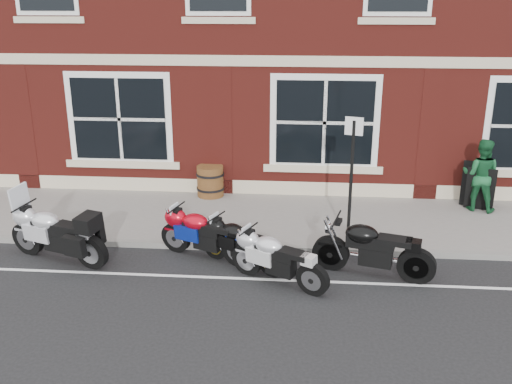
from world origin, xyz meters
TOP-DOWN VIEW (x-y plane):
  - ground at (0.00, 0.00)m, footprint 80.00×80.00m
  - sidewalk at (0.00, 3.00)m, footprint 30.00×3.00m
  - kerb at (0.00, 1.42)m, footprint 30.00×0.16m
  - moto_touring_silver at (-3.64, 0.69)m, footprint 2.14×0.89m
  - moto_sport_red at (-0.84, 1.02)m, footprint 1.91×0.90m
  - moto_sport_black at (-0.09, 0.71)m, footprint 1.68×1.04m
  - moto_sport_silver at (0.61, 0.09)m, footprint 1.76×1.06m
  - moto_naked_black at (2.26, 0.54)m, footprint 2.17×0.74m
  - pedestrian_right at (5.06, 3.84)m, footprint 0.99×0.89m
  - a_board_sign at (5.07, 3.94)m, footprint 0.73×0.60m
  - barrel_planter at (-1.26, 4.30)m, footprint 0.68×0.68m
  - parking_sign at (1.97, 1.94)m, footprint 0.35×0.12m

SIDE VIEW (x-z plane):
  - ground at x=0.00m, z-range 0.00..0.00m
  - sidewalk at x=0.00m, z-range 0.00..0.12m
  - kerb at x=0.00m, z-range 0.00..0.12m
  - moto_sport_black at x=-0.09m, z-range 0.06..0.91m
  - barrel_planter at x=-1.26m, z-range 0.12..0.88m
  - moto_sport_silver at x=0.61m, z-range 0.07..0.94m
  - moto_sport_red at x=-0.84m, z-range 0.07..0.98m
  - moto_naked_black at x=2.26m, z-range 0.07..1.07m
  - moto_touring_silver at x=-3.64m, z-range -0.14..1.33m
  - a_board_sign at x=5.07m, z-range 0.12..1.18m
  - pedestrian_right at x=5.06m, z-range 0.12..1.80m
  - parking_sign at x=1.97m, z-range 0.32..2.83m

